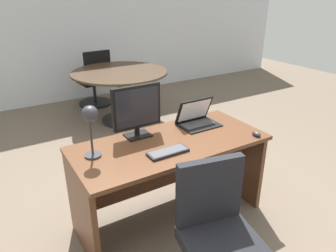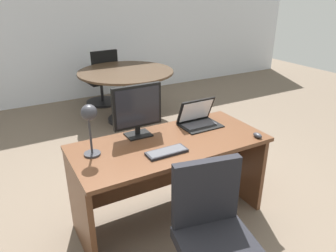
{
  "view_description": "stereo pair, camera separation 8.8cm",
  "coord_description": "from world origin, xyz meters",
  "px_view_note": "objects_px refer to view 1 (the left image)",
  "views": [
    {
      "loc": [
        -1.17,
        -1.88,
        1.83
      ],
      "look_at": [
        0.0,
        0.03,
        0.86
      ],
      "focal_mm": 33.73,
      "sensor_mm": 36.0,
      "label": 1
    },
    {
      "loc": [
        -1.1,
        -1.93,
        1.83
      ],
      "look_at": [
        0.0,
        0.03,
        0.86
      ],
      "focal_mm": 33.73,
      "sensor_mm": 36.0,
      "label": 2
    }
  ],
  "objects_px": {
    "desk": "(167,164)",
    "desk_lamp": "(90,120)",
    "office_chair": "(218,246)",
    "meeting_chair_near": "(95,83)",
    "mouse": "(256,134)",
    "monitor": "(137,109)",
    "laptop": "(196,116)",
    "keyboard": "(168,152)",
    "meeting_table": "(120,84)"
  },
  "relations": [
    {
      "from": "desk",
      "to": "meeting_chair_near",
      "type": "xyz_separation_m",
      "value": [
        0.47,
        3.09,
        -0.13
      ]
    },
    {
      "from": "desk_lamp",
      "to": "keyboard",
      "type": "bearing_deg",
      "value": -24.5
    },
    {
      "from": "keyboard",
      "to": "meeting_table",
      "type": "relative_size",
      "value": 0.22
    },
    {
      "from": "laptop",
      "to": "mouse",
      "type": "height_order",
      "value": "laptop"
    },
    {
      "from": "desk",
      "to": "meeting_chair_near",
      "type": "distance_m",
      "value": 3.13
    },
    {
      "from": "laptop",
      "to": "meeting_table",
      "type": "bearing_deg",
      "value": 85.37
    },
    {
      "from": "desk",
      "to": "laptop",
      "type": "height_order",
      "value": "laptop"
    },
    {
      "from": "laptop",
      "to": "office_chair",
      "type": "height_order",
      "value": "laptop"
    },
    {
      "from": "laptop",
      "to": "office_chair",
      "type": "distance_m",
      "value": 1.16
    },
    {
      "from": "laptop",
      "to": "keyboard",
      "type": "xyz_separation_m",
      "value": [
        -0.5,
        -0.34,
        -0.06
      ]
    },
    {
      "from": "office_chair",
      "to": "meeting_chair_near",
      "type": "relative_size",
      "value": 0.95
    },
    {
      "from": "mouse",
      "to": "meeting_table",
      "type": "relative_size",
      "value": 0.06
    },
    {
      "from": "meeting_table",
      "to": "meeting_chair_near",
      "type": "height_order",
      "value": "meeting_chair_near"
    },
    {
      "from": "office_chair",
      "to": "desk_lamp",
      "type": "bearing_deg",
      "value": 119.76
    },
    {
      "from": "desk",
      "to": "desk_lamp",
      "type": "height_order",
      "value": "desk_lamp"
    },
    {
      "from": "desk",
      "to": "meeting_chair_near",
      "type": "relative_size",
      "value": 1.63
    },
    {
      "from": "desk_lamp",
      "to": "meeting_chair_near",
      "type": "bearing_deg",
      "value": 70.92
    },
    {
      "from": "desk",
      "to": "monitor",
      "type": "height_order",
      "value": "monitor"
    },
    {
      "from": "meeting_table",
      "to": "office_chair",
      "type": "bearing_deg",
      "value": -102.54
    },
    {
      "from": "mouse",
      "to": "meeting_chair_near",
      "type": "bearing_deg",
      "value": 93.05
    },
    {
      "from": "mouse",
      "to": "meeting_chair_near",
      "type": "relative_size",
      "value": 0.09
    },
    {
      "from": "desk",
      "to": "desk_lamp",
      "type": "bearing_deg",
      "value": 178.57
    },
    {
      "from": "meeting_table",
      "to": "desk",
      "type": "bearing_deg",
      "value": -104.0
    },
    {
      "from": "desk",
      "to": "office_chair",
      "type": "bearing_deg",
      "value": -98.5
    },
    {
      "from": "monitor",
      "to": "office_chair",
      "type": "relative_size",
      "value": 0.47
    },
    {
      "from": "keyboard",
      "to": "meeting_table",
      "type": "bearing_deg",
      "value": 74.54
    },
    {
      "from": "desk",
      "to": "meeting_chair_near",
      "type": "height_order",
      "value": "meeting_chair_near"
    },
    {
      "from": "monitor",
      "to": "mouse",
      "type": "xyz_separation_m",
      "value": [
        0.82,
        -0.51,
        -0.21
      ]
    },
    {
      "from": "monitor",
      "to": "meeting_chair_near",
      "type": "distance_m",
      "value": 3.04
    },
    {
      "from": "monitor",
      "to": "mouse",
      "type": "bearing_deg",
      "value": -31.71
    },
    {
      "from": "keyboard",
      "to": "mouse",
      "type": "distance_m",
      "value": 0.78
    },
    {
      "from": "meeting_table",
      "to": "desk_lamp",
      "type": "bearing_deg",
      "value": -117.6
    },
    {
      "from": "keyboard",
      "to": "meeting_chair_near",
      "type": "xyz_separation_m",
      "value": [
        0.58,
        3.29,
        -0.37
      ]
    },
    {
      "from": "desk",
      "to": "desk_lamp",
      "type": "distance_m",
      "value": 0.79
    },
    {
      "from": "mouse",
      "to": "office_chair",
      "type": "distance_m",
      "value": 0.99
    },
    {
      "from": "desk_lamp",
      "to": "meeting_table",
      "type": "height_order",
      "value": "desk_lamp"
    },
    {
      "from": "keyboard",
      "to": "meeting_table",
      "type": "xyz_separation_m",
      "value": [
        0.67,
        2.41,
        -0.17
      ]
    },
    {
      "from": "meeting_chair_near",
      "to": "mouse",
      "type": "bearing_deg",
      "value": -86.95
    },
    {
      "from": "desk_lamp",
      "to": "office_chair",
      "type": "xyz_separation_m",
      "value": [
        0.47,
        -0.83,
        -0.66
      ]
    },
    {
      "from": "keyboard",
      "to": "desk_lamp",
      "type": "height_order",
      "value": "desk_lamp"
    },
    {
      "from": "monitor",
      "to": "laptop",
      "type": "height_order",
      "value": "monitor"
    },
    {
      "from": "meeting_chair_near",
      "to": "desk",
      "type": "bearing_deg",
      "value": -98.61
    },
    {
      "from": "mouse",
      "to": "monitor",
      "type": "bearing_deg",
      "value": 148.29
    },
    {
      "from": "desk",
      "to": "office_chair",
      "type": "distance_m",
      "value": 0.84
    },
    {
      "from": "desk",
      "to": "laptop",
      "type": "bearing_deg",
      "value": 19.5
    },
    {
      "from": "monitor",
      "to": "laptop",
      "type": "distance_m",
      "value": 0.58
    },
    {
      "from": "monitor",
      "to": "mouse",
      "type": "distance_m",
      "value": 0.99
    },
    {
      "from": "keyboard",
      "to": "mouse",
      "type": "height_order",
      "value": "mouse"
    },
    {
      "from": "monitor",
      "to": "laptop",
      "type": "bearing_deg",
      "value": -4.49
    },
    {
      "from": "mouse",
      "to": "meeting_table",
      "type": "distance_m",
      "value": 2.54
    }
  ]
}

